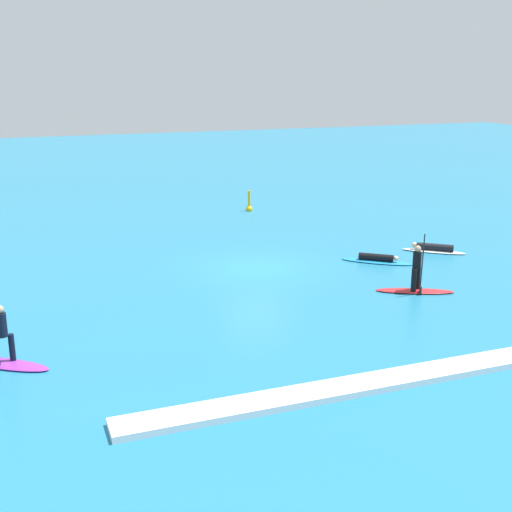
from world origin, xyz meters
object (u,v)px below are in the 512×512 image
at_px(surfer_on_white_board, 433,249).
at_px(marker_buoy, 249,207).
at_px(surfer_on_purple_board, 4,351).
at_px(surfer_on_red_board, 416,280).
at_px(surfer_on_blue_board, 377,260).

xyz_separation_m(surfer_on_white_board, marker_buoy, (-4.68, 11.28, 0.10)).
bearing_deg(surfer_on_white_board, surfer_on_purple_board, 56.45).
distance_m(surfer_on_red_board, marker_buoy, 15.72).
distance_m(surfer_on_purple_board, marker_buoy, 21.67).
distance_m(surfer_on_blue_board, surfer_on_red_board, 3.95).
distance_m(surfer_on_white_board, marker_buoy, 12.21).
relative_size(surfer_on_blue_board, marker_buoy, 2.18).
relative_size(surfer_on_purple_board, marker_buoy, 2.02).
height_order(surfer_on_purple_board, surfer_on_red_board, surfer_on_red_board).
xyz_separation_m(surfer_on_white_board, surfer_on_red_board, (-3.87, -4.42, 0.31)).
bearing_deg(surfer_on_blue_board, surfer_on_purple_board, -122.26).
relative_size(surfer_on_blue_board, surfer_on_white_board, 1.10).
height_order(surfer_on_blue_board, marker_buoy, marker_buoy).
xyz_separation_m(surfer_on_purple_board, surfer_on_blue_board, (14.82, 5.26, -0.31)).
relative_size(surfer_on_blue_board, surfer_on_red_board, 0.98).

